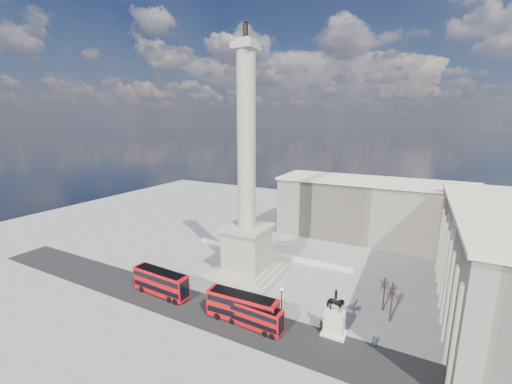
{
  "coord_description": "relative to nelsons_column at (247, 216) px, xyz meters",
  "views": [
    {
      "loc": [
        30.16,
        -48.92,
        31.33
      ],
      "look_at": [
        4.46,
        0.51,
        19.31
      ],
      "focal_mm": 22.0,
      "sensor_mm": 36.0,
      "label": 1
    }
  ],
  "objects": [
    {
      "name": "equestrian_statue",
      "position": [
        21.25,
        -11.09,
        -10.33
      ],
      "size": [
        3.57,
        2.68,
        7.55
      ],
      "color": "beige",
      "rests_on": "ground"
    },
    {
      "name": "red_bus_b",
      "position": [
        7.37,
        -14.75,
        -10.37
      ],
      "size": [
        12.04,
        3.19,
        4.85
      ],
      "rotation": [
        0.0,
        0.0,
        0.03
      ],
      "color": "red",
      "rests_on": "ground"
    },
    {
      "name": "red_bus_c",
      "position": [
        9.53,
        -15.19,
        -10.81
      ],
      "size": [
        10.01,
        2.8,
        4.02
      ],
      "rotation": [
        0.0,
        0.0,
        -0.05
      ],
      "color": "red",
      "rests_on": "ground"
    },
    {
      "name": "pedestrian_standing",
      "position": [
        19.08,
        -10.86,
        -12.12
      ],
      "size": [
        0.97,
        0.92,
        1.59
      ],
      "primitive_type": "imported",
      "rotation": [
        0.0,
        0.0,
        3.7
      ],
      "color": "black",
      "rests_on": "ground"
    },
    {
      "name": "bare_tree_near",
      "position": [
        28.51,
        -3.62,
        -7.29
      ],
      "size": [
        1.63,
        1.63,
        7.14
      ],
      "rotation": [
        0.0,
        0.0,
        -0.11
      ],
      "color": "#332319",
      "rests_on": "ground"
    },
    {
      "name": "asphalt_road",
      "position": [
        5.0,
        -15.0,
        -12.91
      ],
      "size": [
        120.0,
        9.0,
        0.01
      ],
      "primitive_type": "cube",
      "color": "black",
      "rests_on": "ground"
    },
    {
      "name": "red_bus_a",
      "position": [
        -10.29,
        -14.54,
        -10.4
      ],
      "size": [
        11.95,
        3.28,
        4.8
      ],
      "rotation": [
        0.0,
        0.0,
        -0.05
      ],
      "color": "red",
      "rests_on": "ground"
    },
    {
      "name": "nelsons_column",
      "position": [
        0.0,
        0.0,
        0.0
      ],
      "size": [
        14.0,
        14.0,
        49.85
      ],
      "color": "#A99E8C",
      "rests_on": "ground"
    },
    {
      "name": "ground",
      "position": [
        0.0,
        -5.0,
        -12.92
      ],
      "size": [
        180.0,
        180.0,
        0.0
      ],
      "primitive_type": "plane",
      "color": "gray",
      "rests_on": "ground"
    },
    {
      "name": "bare_tree_mid",
      "position": [
        27.15,
        -0.9,
        -7.92
      ],
      "size": [
        1.67,
        1.67,
        6.35
      ],
      "rotation": [
        0.0,
        0.0,
        -0.3
      ],
      "color": "#332319",
      "rests_on": "ground"
    },
    {
      "name": "pedestrian_crossing",
      "position": [
        11.48,
        -11.24,
        -12.06
      ],
      "size": [
        1.05,
        0.95,
        1.72
      ],
      "primitive_type": "imported",
      "rotation": [
        0.0,
        0.0,
        2.48
      ],
      "color": "black",
      "rests_on": "ground"
    },
    {
      "name": "building_northeast",
      "position": [
        20.0,
        35.0,
        -4.59
      ],
      "size": [
        51.0,
        17.0,
        16.6
      ],
      "color": "#B0A490",
      "rests_on": "ground"
    },
    {
      "name": "pedestrian_walking",
      "position": [
        27.05,
        -11.5,
        -11.96
      ],
      "size": [
        0.7,
        0.46,
        1.92
      ],
      "primitive_type": "imported",
      "rotation": [
        0.0,
        0.0,
        0.01
      ],
      "color": "black",
      "rests_on": "ground"
    },
    {
      "name": "bare_tree_far",
      "position": [
        41.02,
        7.93,
        -7.28
      ],
      "size": [
        1.75,
        1.75,
        7.15
      ],
      "rotation": [
        0.0,
        0.0,
        0.37
      ],
      "color": "#332319",
      "rests_on": "ground"
    },
    {
      "name": "balustrade_wall",
      "position": [
        0.0,
        11.0,
        -12.37
      ],
      "size": [
        40.0,
        0.6,
        1.1
      ],
      "primitive_type": "cube",
      "color": "beige",
      "rests_on": "ground"
    },
    {
      "name": "victorian_lamp",
      "position": [
        12.9,
        -11.85,
        -9.37
      ],
      "size": [
        0.52,
        0.52,
        6.02
      ],
      "rotation": [
        0.0,
        0.0,
        0.05
      ],
      "color": "black",
      "rests_on": "ground"
    }
  ]
}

